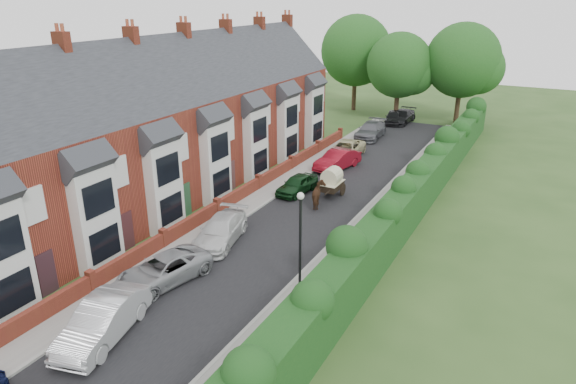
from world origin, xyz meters
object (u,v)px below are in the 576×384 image
(car_green, at_px, (297,184))
(horse, at_px, (319,195))
(car_silver_a, at_px, (103,320))
(lamppost, at_px, (300,233))
(car_beige, at_px, (346,149))
(car_black, at_px, (393,117))
(car_red, at_px, (337,160))
(car_silver_b, at_px, (163,270))
(car_white, at_px, (220,231))
(horse_cart, at_px, (332,180))
(car_grey, at_px, (371,130))

(car_green, height_order, horse, horse)
(car_silver_a, xyz_separation_m, car_green, (-0.39, 17.85, -0.16))
(lamppost, relative_size, car_beige, 1.05)
(car_silver_a, xyz_separation_m, horse, (1.97, 16.30, 0.01))
(lamppost, relative_size, car_black, 1.28)
(car_red, bearing_deg, car_green, -80.98)
(car_black, xyz_separation_m, horse, (2.50, -24.38, 0.12))
(car_silver_a, relative_size, car_silver_b, 1.02)
(car_white, distance_m, car_beige, 18.00)
(car_silver_b, bearing_deg, car_black, 102.52)
(car_beige, xyz_separation_m, horse_cart, (2.50, -8.83, 0.49))
(car_silver_a, distance_m, car_white, 9.23)
(horse, distance_m, horse_cart, 2.10)
(car_silver_a, bearing_deg, car_green, 77.81)
(car_silver_a, distance_m, car_grey, 34.06)
(lamppost, bearing_deg, car_red, 107.50)
(lamppost, bearing_deg, car_silver_a, -132.36)
(car_red, height_order, car_grey, car_red)
(car_red, xyz_separation_m, car_black, (-0.57, 16.69, -0.06))
(car_green, distance_m, horse_cart, 2.47)
(car_grey, xyz_separation_m, horse, (2.72, -17.75, 0.07))
(lamppost, relative_size, car_grey, 1.01)
(horse, bearing_deg, car_white, 45.70)
(car_white, relative_size, car_green, 1.28)
(car_beige, distance_m, horse, 11.18)
(car_white, bearing_deg, car_silver_a, -98.62)
(car_silver_b, distance_m, horse, 12.19)
(lamppost, height_order, horse_cart, lamppost)
(car_white, xyz_separation_m, car_red, (0.79, 14.80, 0.05))
(car_silver_a, xyz_separation_m, car_grey, (-0.75, 34.05, -0.06))
(car_black, distance_m, horse_cart, 22.46)
(car_red, bearing_deg, car_silver_a, -77.12)
(car_silver_a, height_order, horse_cart, horse_cart)
(car_silver_a, distance_m, car_black, 40.69)
(car_grey, height_order, horse, horse)
(car_silver_b, relative_size, car_white, 0.99)
(car_silver_b, xyz_separation_m, car_beige, (0.18, 22.78, 0.02))
(car_white, relative_size, horse_cart, 1.69)
(car_silver_a, xyz_separation_m, car_beige, (-0.53, 27.20, -0.12))
(horse_cart, bearing_deg, car_silver_a, -96.12)
(horse_cart, bearing_deg, lamppost, -73.17)
(lamppost, height_order, car_red, lamppost)
(car_beige, bearing_deg, car_white, -93.81)
(horse, bearing_deg, car_green, -56.71)
(car_red, height_order, horse_cart, horse_cart)
(car_grey, bearing_deg, horse_cart, -83.39)
(lamppost, distance_m, car_silver_a, 8.75)
(car_beige, bearing_deg, car_black, 86.89)
(car_beige, xyz_separation_m, horse, (2.50, -10.90, 0.12))
(lamppost, xyz_separation_m, car_white, (-6.40, 3.00, -2.60))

